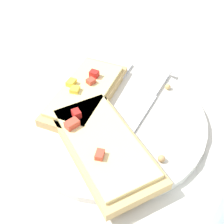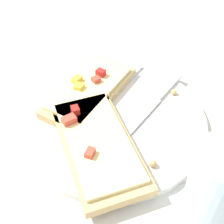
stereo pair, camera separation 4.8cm
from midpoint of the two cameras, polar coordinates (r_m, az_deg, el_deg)
The scene contains 8 objects.
ground_plane at distance 0.50m, azimuth 2.77°, elevation -1.96°, with size 4.00×4.00×0.00m, color beige.
plate at distance 0.49m, azimuth 2.79°, elevation -1.48°, with size 0.29×0.29×0.01m.
fork at distance 0.51m, azimuth 1.89°, elevation 2.32°, with size 0.19×0.07×0.01m.
knife at distance 0.52m, azimuth 10.17°, elevation 1.78°, with size 0.21×0.06×0.01m.
pizza_slice_main at distance 0.44m, azimuth 0.35°, elevation -5.88°, with size 0.16×0.22×0.03m.
pizza_slice_corner at distance 0.52m, azimuth -1.45°, elevation 3.81°, with size 0.19×0.13×0.03m.
crumb_scatter at distance 0.47m, azimuth 12.29°, elevation -2.85°, with size 0.15×0.09×0.01m.
drinking_glass at distance 0.37m, azimuth 22.45°, elevation -13.96°, with size 0.07×0.07×0.13m.
Camera 2 is at (-0.23, -0.25, 0.36)m, focal length 50.00 mm.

